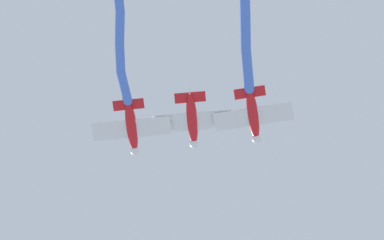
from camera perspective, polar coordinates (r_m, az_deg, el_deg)
The scene contains 3 objects.
airplane_lead at distance 80.63m, azimuth 3.96°, elevation 0.29°, with size 5.68×7.44×1.83m.
airplane_left_wing at distance 80.93m, azimuth 0.01°, elevation -0.03°, with size 5.69×7.39×1.83m.
airplane_right_wing at distance 81.04m, azimuth -3.92°, elevation -0.49°, with size 5.69×7.41×1.83m.
Camera 1 is at (20.76, 12.07, 2.38)m, focal length 82.67 mm.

